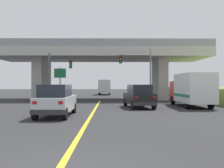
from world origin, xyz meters
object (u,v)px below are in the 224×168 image
Objects in this scene: suv_lead at (56,100)px; traffic_signal_nearside at (140,68)px; suv_crossing at (139,96)px; box_truck at (191,89)px; semi_truck_distant at (105,87)px; traffic_signal_farside at (57,71)px; highway_sign at (60,76)px.

suv_lead is 15.19m from traffic_signal_nearside.
suv_lead is at bearing -142.12° from suv_crossing.
suv_crossing is 5.01m from box_truck.
semi_truck_distant reaches higher than suv_crossing.
suv_crossing is 12.18m from traffic_signal_farside.
suv_crossing is (5.94, 5.91, -0.00)m from suv_lead.
suv_lead is at bearing -79.85° from highway_sign.
box_truck is (4.89, 0.93, 0.57)m from suv_crossing.
traffic_signal_nearside is at bearing 62.22° from suv_lead.
traffic_signal_nearside reaches higher than suv_crossing.
box_truck is at bearing 3.88° from suv_crossing.
highway_sign is (-9.82, 2.83, -0.86)m from traffic_signal_nearside.
semi_truck_distant is (-8.43, 28.30, -0.01)m from box_truck.
suv_lead is 0.68× the size of semi_truck_distant.
traffic_signal_nearside is (1.00, 7.28, 2.92)m from suv_crossing.
suv_lead is 14.45m from traffic_signal_farside.
suv_crossing is at bearing -97.85° from traffic_signal_nearside.
box_truck is at bearing -73.41° from semi_truck_distant.
traffic_signal_farside reaches higher than highway_sign.
semi_truck_distant is at bearing 74.60° from highway_sign.
box_truck is at bearing -58.57° from traffic_signal_nearside.
traffic_signal_nearside reaches higher than suv_lead.
box_truck is 1.12× the size of traffic_signal_nearside.
highway_sign reaches higher than semi_truck_distant.
suv_lead is at bearing -78.39° from traffic_signal_farside.
suv_lead is 16.40m from highway_sign.
box_truck reaches higher than semi_truck_distant.
semi_truck_distant is at bearing 76.07° from traffic_signal_farside.
suv_crossing is at bearing 44.82° from suv_lead.
traffic_signal_nearside is at bearing 121.43° from box_truck.
traffic_signal_farside is 2.15m from highway_sign.
suv_crossing is 0.70× the size of box_truck.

